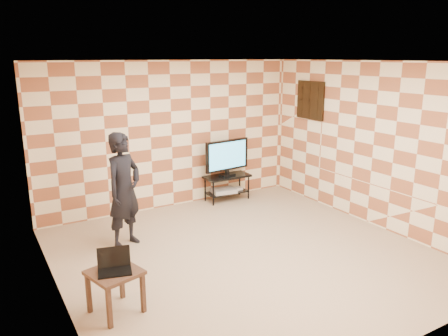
{
  "coord_description": "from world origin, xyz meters",
  "views": [
    {
      "loc": [
        -3.19,
        -4.82,
        2.77
      ],
      "look_at": [
        0.0,
        0.6,
        1.15
      ],
      "focal_mm": 35.0,
      "sensor_mm": 36.0,
      "label": 1
    }
  ],
  "objects_px": {
    "tv_stand": "(227,182)",
    "side_table": "(115,278)",
    "person": "(124,190)",
    "tv": "(227,156)"
  },
  "relations": [
    {
      "from": "tv_stand",
      "to": "side_table",
      "type": "height_order",
      "value": "same"
    },
    {
      "from": "side_table",
      "to": "person",
      "type": "height_order",
      "value": "person"
    },
    {
      "from": "side_table",
      "to": "person",
      "type": "bearing_deg",
      "value": 68.09
    },
    {
      "from": "tv",
      "to": "side_table",
      "type": "distance_m",
      "value": 4.14
    },
    {
      "from": "tv",
      "to": "tv_stand",
      "type": "bearing_deg",
      "value": 83.55
    },
    {
      "from": "tv",
      "to": "side_table",
      "type": "relative_size",
      "value": 1.57
    },
    {
      "from": "tv_stand",
      "to": "person",
      "type": "xyz_separation_m",
      "value": [
        -2.39,
        -1.06,
        0.5
      ]
    },
    {
      "from": "person",
      "to": "side_table",
      "type": "bearing_deg",
      "value": -142.49
    },
    {
      "from": "tv",
      "to": "side_table",
      "type": "bearing_deg",
      "value": -138.28
    },
    {
      "from": "tv_stand",
      "to": "person",
      "type": "bearing_deg",
      "value": -156.08
    }
  ]
}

